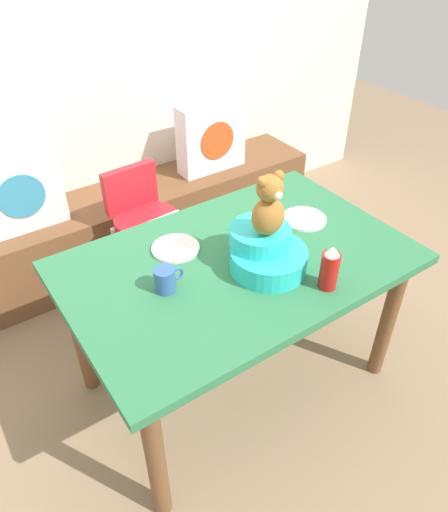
% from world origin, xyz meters
% --- Properties ---
extents(ground_plane, '(8.00, 8.00, 0.00)m').
position_xyz_m(ground_plane, '(0.00, 0.00, 0.00)').
color(ground_plane, '#8C7256').
extents(back_wall, '(4.40, 0.10, 2.60)m').
position_xyz_m(back_wall, '(0.00, 1.47, 1.30)').
color(back_wall, silver).
rests_on(back_wall, ground_plane).
extents(window_bench, '(2.60, 0.44, 0.46)m').
position_xyz_m(window_bench, '(0.00, 1.20, 0.23)').
color(window_bench, brown).
rests_on(window_bench, ground_plane).
extents(pillow_floral_left, '(0.44, 0.15, 0.44)m').
position_xyz_m(pillow_floral_left, '(-0.56, 1.18, 0.68)').
color(pillow_floral_left, silver).
rests_on(pillow_floral_left, window_bench).
extents(pillow_floral_right, '(0.44, 0.15, 0.44)m').
position_xyz_m(pillow_floral_right, '(0.64, 1.18, 0.68)').
color(pillow_floral_right, silver).
rests_on(pillow_floral_right, window_bench).
extents(dining_table, '(1.39, 0.90, 0.74)m').
position_xyz_m(dining_table, '(0.00, 0.00, 0.64)').
color(dining_table, '#2D7247').
rests_on(dining_table, ground_plane).
extents(highchair, '(0.34, 0.46, 0.79)m').
position_xyz_m(highchair, '(-0.05, 0.76, 0.52)').
color(highchair, red).
rests_on(highchair, ground_plane).
extents(infant_seat_teal, '(0.30, 0.33, 0.16)m').
position_xyz_m(infant_seat_teal, '(0.06, -0.10, 0.81)').
color(infant_seat_teal, '#28CACA').
rests_on(infant_seat_teal, dining_table).
extents(teddy_bear, '(0.13, 0.12, 0.25)m').
position_xyz_m(teddy_bear, '(0.06, -0.10, 1.02)').
color(teddy_bear, '#A1692C').
rests_on(teddy_bear, infant_seat_teal).
extents(ketchup_bottle, '(0.07, 0.07, 0.18)m').
position_xyz_m(ketchup_bottle, '(0.18, -0.33, 0.83)').
color(ketchup_bottle, red).
rests_on(ketchup_bottle, dining_table).
extents(coffee_mug, '(0.12, 0.08, 0.09)m').
position_xyz_m(coffee_mug, '(-0.33, -0.00, 0.79)').
color(coffee_mug, '#335999').
rests_on(coffee_mug, dining_table).
extents(dinner_plate_near, '(0.20, 0.20, 0.01)m').
position_xyz_m(dinner_plate_near, '(-0.18, 0.20, 0.75)').
color(dinner_plate_near, white).
rests_on(dinner_plate_near, dining_table).
extents(dinner_plate_far, '(0.20, 0.20, 0.01)m').
position_xyz_m(dinner_plate_far, '(0.41, 0.06, 0.75)').
color(dinner_plate_far, white).
rests_on(dinner_plate_far, dining_table).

